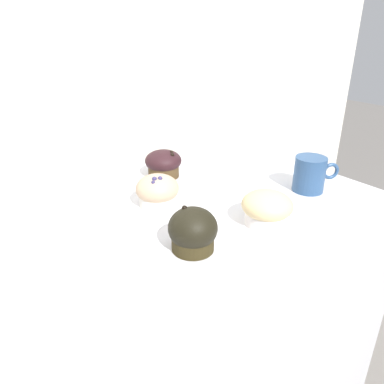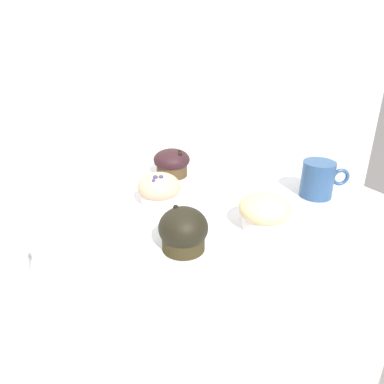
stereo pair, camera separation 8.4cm
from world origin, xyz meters
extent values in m
cube|color=beige|center=(0.00, 0.60, 0.90)|extent=(3.20, 0.10, 1.80)
cube|color=silver|center=(0.00, 0.00, 0.47)|extent=(1.00, 0.64, 0.94)
cylinder|color=silver|center=(-0.01, 0.04, 0.96)|extent=(0.09, 0.09, 0.04)
ellipsoid|color=tan|center=(-0.01, 0.04, 0.98)|extent=(0.10, 0.10, 0.06)
sphere|color=navy|center=(-0.03, 0.02, 1.01)|extent=(0.01, 0.01, 0.01)
sphere|color=navy|center=(-0.02, 0.03, 1.01)|extent=(0.01, 0.01, 0.01)
sphere|color=navy|center=(-0.01, 0.02, 1.01)|extent=(0.01, 0.01, 0.01)
cylinder|color=#302813|center=(-0.05, -0.16, 0.96)|extent=(0.08, 0.08, 0.05)
ellipsoid|color=black|center=(-0.05, -0.16, 0.99)|extent=(0.09, 0.09, 0.08)
sphere|color=black|center=(-0.06, -0.14, 1.02)|extent=(0.01, 0.01, 0.01)
cylinder|color=white|center=(0.13, -0.18, 0.96)|extent=(0.09, 0.09, 0.05)
ellipsoid|color=#D9BC82|center=(0.13, -0.18, 0.99)|extent=(0.11, 0.11, 0.06)
cylinder|color=#44321C|center=(0.10, 0.18, 0.96)|extent=(0.09, 0.09, 0.05)
ellipsoid|color=black|center=(0.10, 0.18, 0.99)|extent=(0.10, 0.10, 0.06)
sphere|color=black|center=(0.11, 0.15, 1.01)|extent=(0.01, 0.01, 0.01)
sphere|color=black|center=(0.12, 0.16, 1.01)|extent=(0.01, 0.01, 0.01)
cylinder|color=navy|center=(0.34, -0.12, 0.98)|extent=(0.08, 0.08, 0.09)
torus|color=navy|center=(0.39, -0.15, 0.99)|extent=(0.04, 0.03, 0.04)
cylinder|color=black|center=(0.34, -0.12, 1.02)|extent=(0.07, 0.07, 0.01)
cylinder|color=beige|center=(-0.26, 0.05, 0.94)|extent=(0.21, 0.21, 0.01)
torus|color=beige|center=(-0.26, 0.05, 0.95)|extent=(0.21, 0.21, 0.01)
cube|color=white|center=(-0.34, -0.09, 0.97)|extent=(0.05, 0.04, 0.06)
cube|color=silver|center=(-0.35, -0.10, 0.97)|extent=(0.05, 0.04, 0.06)
camera|label=1|loc=(-0.42, -0.64, 1.34)|focal=35.00mm
camera|label=2|loc=(-0.35, -0.68, 1.34)|focal=35.00mm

